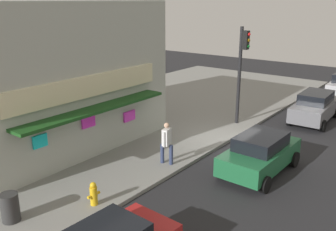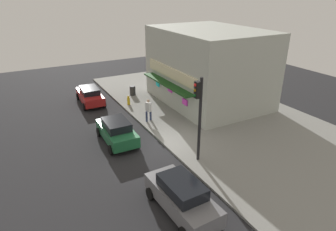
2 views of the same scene
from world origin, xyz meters
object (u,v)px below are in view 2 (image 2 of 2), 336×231
at_px(fire_hydrant, 129,100).
at_px(pedestrian, 148,109).
at_px(parked_car_green, 117,131).
at_px(parked_car_grey, 182,196).
at_px(trash_can, 133,91).
at_px(traffic_light, 199,109).
at_px(parked_car_red, 90,95).

xyz_separation_m(fire_hydrant, pedestrian, (4.01, 0.09, 0.59)).
relative_size(parked_car_green, parked_car_grey, 0.92).
bearing_deg(pedestrian, parked_car_green, -60.34).
distance_m(trash_can, parked_car_green, 9.19).
relative_size(traffic_light, fire_hydrant, 6.37).
xyz_separation_m(fire_hydrant, parked_car_grey, (13.84, -2.83, 0.33)).
distance_m(trash_can, pedestrian, 6.33).
distance_m(parked_car_red, parked_car_grey, 16.14).
bearing_deg(trash_can, parked_car_red, -91.59).
bearing_deg(parked_car_red, trash_can, 88.41).
height_order(traffic_light, trash_can, traffic_light).
bearing_deg(traffic_light, parked_car_green, -144.48).
bearing_deg(parked_car_red, traffic_light, 13.18).
bearing_deg(traffic_light, parked_car_grey, -42.92).
bearing_deg(parked_car_red, parked_car_green, -2.47).
bearing_deg(parked_car_red, parked_car_grey, -0.09).
distance_m(traffic_light, parked_car_red, 13.49).
bearing_deg(trash_can, parked_car_grey, -14.42).
distance_m(trash_can, parked_car_grey, 16.55).
xyz_separation_m(traffic_light, fire_hydrant, (-10.58, -0.21, -2.92)).
relative_size(pedestrian, parked_car_grey, 0.40).
xyz_separation_m(traffic_light, pedestrian, (-6.56, -0.12, -2.33)).
xyz_separation_m(traffic_light, parked_car_grey, (3.27, -3.04, -2.59)).
bearing_deg(fire_hydrant, parked_car_grey, -11.55).
distance_m(fire_hydrant, parked_car_red, 3.63).
distance_m(pedestrian, parked_car_red, 6.95).
distance_m(traffic_light, parked_car_green, 6.36).
xyz_separation_m(parked_car_green, parked_car_grey, (7.98, 0.33, 0.05)).
relative_size(fire_hydrant, parked_car_red, 0.19).
bearing_deg(fire_hydrant, pedestrian, 1.24).
bearing_deg(trash_can, parked_car_green, -28.95).
bearing_deg(pedestrian, fire_hydrant, -178.76).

